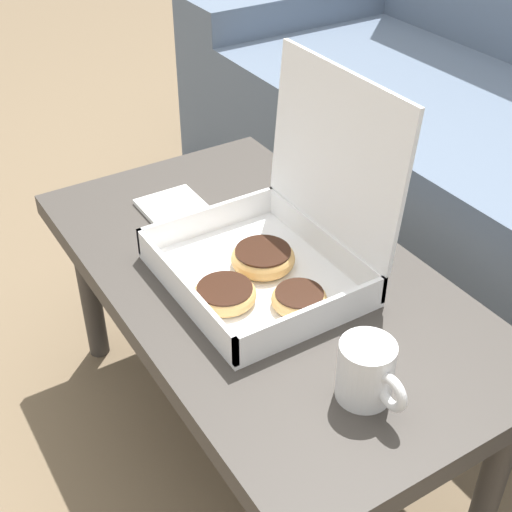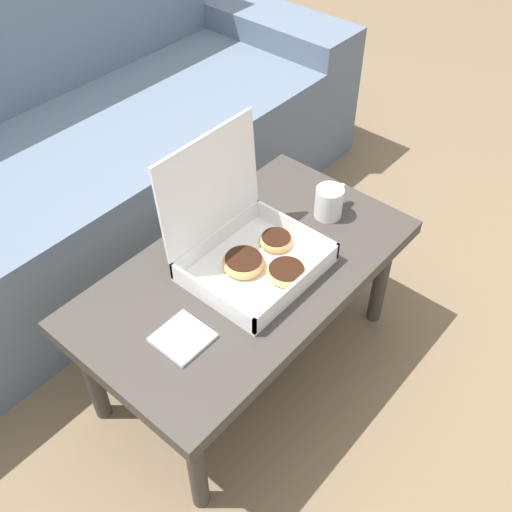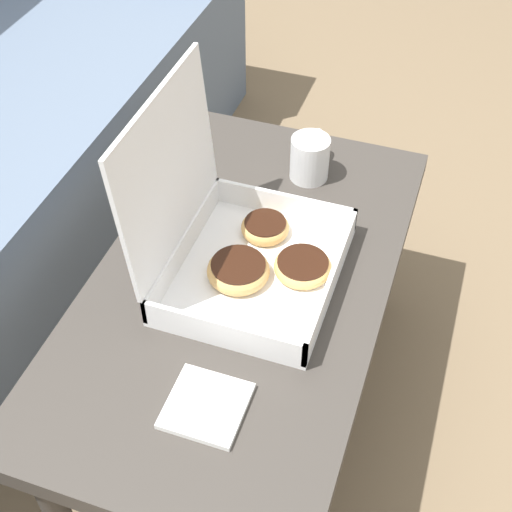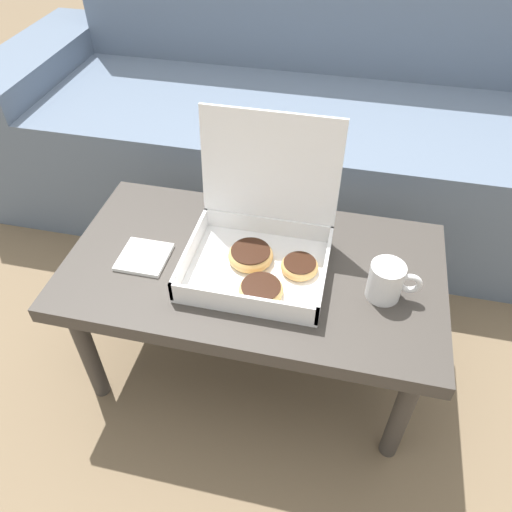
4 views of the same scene
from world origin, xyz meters
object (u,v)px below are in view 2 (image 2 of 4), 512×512
object	(u,v)px
couch	(52,165)
coffee_mug	(330,202)
pastry_box	(249,245)
coffee_table	(247,281)

from	to	relation	value
couch	coffee_mug	xyz separation A→B (m)	(0.31, -0.89, 0.13)
pastry_box	coffee_mug	size ratio (longest dim) A/B	2.83
pastry_box	coffee_mug	distance (m)	0.29
couch	coffee_table	bearing A→B (deg)	-90.00
coffee_table	coffee_mug	xyz separation A→B (m)	(0.31, -0.03, 0.09)
couch	pastry_box	xyz separation A→B (m)	(0.02, -0.85, 0.14)
pastry_box	coffee_mug	xyz separation A→B (m)	(0.29, -0.04, -0.02)
couch	coffee_mug	distance (m)	0.95
couch	coffee_table	world-z (taller)	couch
couch	pastry_box	distance (m)	0.86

